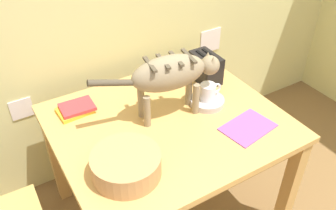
# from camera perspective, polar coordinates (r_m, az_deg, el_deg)

# --- Properties ---
(dining_table) EXTENTS (1.16, 1.00, 0.73)m
(dining_table) POSITION_cam_1_polar(r_m,az_deg,el_deg) (1.92, 0.00, -4.47)
(dining_table) COLOR tan
(dining_table) RESTS_ON ground_plane
(cat) EXTENTS (0.68, 0.21, 0.35)m
(cat) POSITION_cam_1_polar(r_m,az_deg,el_deg) (1.77, 0.57, 4.92)
(cat) COLOR #8E7D5D
(cat) RESTS_ON dining_table
(saucer_bowl) EXTENTS (0.19, 0.19, 0.03)m
(saucer_bowl) POSITION_cam_1_polar(r_m,az_deg,el_deg) (1.98, 6.24, 0.59)
(saucer_bowl) COLOR #B9B1B0
(saucer_bowl) RESTS_ON dining_table
(coffee_mug) EXTENTS (0.13, 0.09, 0.09)m
(coffee_mug) POSITION_cam_1_polar(r_m,az_deg,el_deg) (1.95, 6.44, 2.11)
(coffee_mug) COLOR white
(coffee_mug) RESTS_ON saucer_bowl
(magazine) EXTENTS (0.29, 0.22, 0.01)m
(magazine) POSITION_cam_1_polar(r_m,az_deg,el_deg) (1.86, 12.63, -3.48)
(magazine) COLOR #9E4D9D
(magazine) RESTS_ON dining_table
(book_stack) EXTENTS (0.20, 0.14, 0.04)m
(book_stack) POSITION_cam_1_polar(r_m,az_deg,el_deg) (1.97, -14.48, -0.61)
(book_stack) COLOR yellow
(book_stack) RESTS_ON dining_table
(wicker_basket) EXTENTS (0.30, 0.30, 0.11)m
(wicker_basket) POSITION_cam_1_polar(r_m,az_deg,el_deg) (1.57, -6.69, -9.39)
(wicker_basket) COLOR tan
(wicker_basket) RESTS_ON dining_table
(toaster) EXTENTS (0.12, 0.20, 0.18)m
(toaster) POSITION_cam_1_polar(r_m,az_deg,el_deg) (2.15, 6.03, 5.93)
(toaster) COLOR black
(toaster) RESTS_ON dining_table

